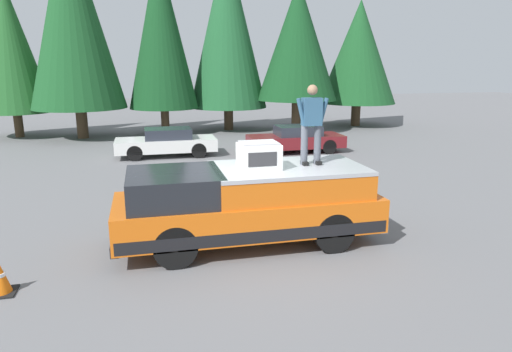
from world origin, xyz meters
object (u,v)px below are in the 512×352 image
compressor_unit (259,156)px  parked_car_maroon (296,139)px  parked_car_white (167,142)px  pickup_truck (248,204)px  person_on_truck_bed (312,123)px

compressor_unit → parked_car_maroon: compressor_unit is taller
parked_car_maroon → parked_car_white: bearing=85.4°
parked_car_white → parked_car_maroon: bearing=-94.6°
pickup_truck → person_on_truck_bed: person_on_truck_bed is taller
person_on_truck_bed → parked_car_white: (10.11, 2.59, -1.97)m
compressor_unit → parked_car_white: bearing=7.8°
pickup_truck → compressor_unit: (-0.08, -0.21, 1.05)m
compressor_unit → parked_car_maroon: 10.74m
person_on_truck_bed → parked_car_maroon: (9.67, -2.93, -1.97)m
pickup_truck → compressor_unit: size_ratio=6.60×
pickup_truck → compressor_unit: 1.08m
parked_car_maroon → parked_car_white: same height
compressor_unit → parked_car_maroon: size_ratio=0.20×
compressor_unit → person_on_truck_bed: person_on_truck_bed is taller
pickup_truck → parked_car_maroon: (9.74, -4.33, -0.29)m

